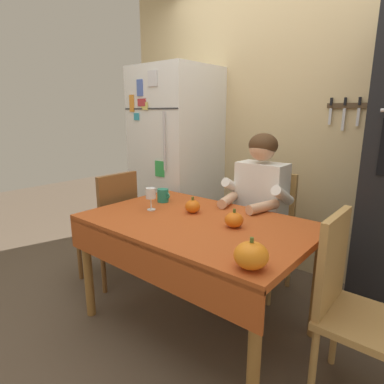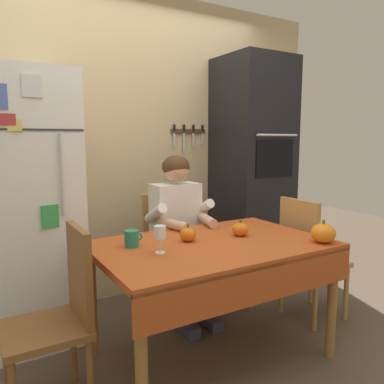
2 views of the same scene
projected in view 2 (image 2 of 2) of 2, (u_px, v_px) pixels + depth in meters
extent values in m
plane|color=brown|center=(220.00, 363.00, 2.32)|extent=(10.00, 10.00, 0.00)
cube|color=#D1B784|center=(138.00, 147.00, 3.31)|extent=(3.70, 0.10, 2.60)
cube|color=#4C3823|center=(188.00, 131.00, 3.48)|extent=(0.36, 0.02, 0.04)
cube|color=silver|center=(174.00, 140.00, 3.41)|extent=(0.02, 0.01, 0.12)
cube|color=black|center=(174.00, 127.00, 3.39)|extent=(0.02, 0.01, 0.06)
cube|color=silver|center=(184.00, 142.00, 3.46)|extent=(0.02, 0.01, 0.17)
cube|color=black|center=(184.00, 128.00, 3.44)|extent=(0.02, 0.01, 0.06)
cube|color=silver|center=(193.00, 140.00, 3.51)|extent=(0.02, 0.01, 0.13)
cube|color=black|center=(193.00, 128.00, 3.49)|extent=(0.02, 0.01, 0.06)
cube|color=silver|center=(202.00, 140.00, 3.56)|extent=(0.02, 0.01, 0.11)
cube|color=black|center=(202.00, 128.00, 3.55)|extent=(0.02, 0.01, 0.06)
cube|color=white|center=(23.00, 209.00, 2.53)|extent=(0.68, 0.68, 1.80)
cylinder|color=silver|center=(62.00, 175.00, 2.29)|extent=(0.02, 0.02, 0.50)
cube|color=#333335|center=(25.00, 129.00, 2.17)|extent=(0.67, 0.01, 0.01)
cube|color=#E5D666|center=(13.00, 125.00, 2.13)|extent=(0.10, 0.02, 0.07)
cube|color=green|center=(50.00, 216.00, 2.29)|extent=(0.10, 0.02, 0.14)
cube|color=silver|center=(32.00, 86.00, 2.16)|extent=(0.11, 0.01, 0.13)
cube|color=#B73338|center=(5.00, 119.00, 2.11)|extent=(0.11, 0.01, 0.07)
cube|color=#4C66B7|center=(1.00, 96.00, 2.08)|extent=(0.07, 0.01, 0.14)
cube|color=black|center=(252.00, 173.00, 3.56)|extent=(0.60, 0.60, 2.10)
cube|color=black|center=(275.00, 158.00, 3.28)|extent=(0.42, 0.01, 0.32)
cylinder|color=silver|center=(278.00, 135.00, 3.23)|extent=(0.45, 0.02, 0.02)
cylinder|color=#9E6B33|center=(141.00, 366.00, 1.70)|extent=(0.06, 0.06, 0.70)
cylinder|color=#9E6B33|center=(92.00, 302.00, 2.37)|extent=(0.06, 0.06, 0.70)
cylinder|color=#9E6B33|center=(332.00, 304.00, 2.35)|extent=(0.06, 0.06, 0.70)
cylinder|color=#9E6B33|center=(251.00, 267.00, 3.01)|extent=(0.06, 0.06, 0.70)
cube|color=#B24C1E|center=(212.00, 246.00, 2.31)|extent=(1.40, 0.90, 0.04)
cube|color=#B24C1E|center=(260.00, 285.00, 1.94)|extent=(1.40, 0.01, 0.20)
cube|color=tan|center=(173.00, 258.00, 2.98)|extent=(0.40, 0.40, 0.04)
cube|color=tan|center=(163.00, 222.00, 3.10)|extent=(0.36, 0.04, 0.48)
cylinder|color=tan|center=(164.00, 298.00, 2.78)|extent=(0.04, 0.04, 0.41)
cylinder|color=tan|center=(145.00, 283.00, 3.07)|extent=(0.04, 0.04, 0.41)
cylinder|color=tan|center=(203.00, 288.00, 2.95)|extent=(0.04, 0.04, 0.41)
cylinder|color=tan|center=(182.00, 275.00, 3.24)|extent=(0.04, 0.04, 0.41)
cube|color=#38384C|center=(186.00, 329.00, 2.66)|extent=(0.10, 0.22, 0.08)
cube|color=#38384C|center=(210.00, 322.00, 2.76)|extent=(0.10, 0.22, 0.08)
cylinder|color=#38384C|center=(182.00, 300.00, 2.69)|extent=(0.09, 0.09, 0.38)
cylinder|color=#38384C|center=(206.00, 294.00, 2.79)|extent=(0.09, 0.09, 0.38)
cube|color=#38384C|center=(173.00, 257.00, 2.79)|extent=(0.12, 0.40, 0.11)
cube|color=#38384C|center=(193.00, 253.00, 2.88)|extent=(0.12, 0.40, 0.11)
cube|color=white|center=(175.00, 215.00, 2.90)|extent=(0.36, 0.20, 0.48)
cylinder|color=white|center=(156.00, 214.00, 2.73)|extent=(0.07, 0.26, 0.18)
cylinder|color=white|center=(202.00, 209.00, 2.93)|extent=(0.07, 0.26, 0.18)
cylinder|color=#D8A884|center=(174.00, 225.00, 2.62)|extent=(0.13, 0.27, 0.07)
cylinder|color=#D8A884|center=(208.00, 220.00, 2.77)|extent=(0.13, 0.27, 0.07)
sphere|color=#D8A884|center=(176.00, 169.00, 2.83)|extent=(0.19, 0.19, 0.19)
ellipsoid|color=#472D19|center=(176.00, 167.00, 2.84)|extent=(0.21, 0.21, 0.17)
cube|color=tan|center=(314.00, 262.00, 2.89)|extent=(0.40, 0.40, 0.04)
cube|color=tan|center=(299.00, 232.00, 2.76)|extent=(0.04, 0.36, 0.48)
cylinder|color=tan|center=(346.00, 293.00, 2.86)|extent=(0.04, 0.04, 0.41)
cylinder|color=tan|center=(315.00, 303.00, 2.69)|extent=(0.04, 0.04, 0.41)
cylinder|color=tan|center=(311.00, 279.00, 3.15)|extent=(0.04, 0.04, 0.41)
cylinder|color=tan|center=(281.00, 287.00, 2.98)|extent=(0.04, 0.04, 0.41)
cube|color=brown|center=(45.00, 330.00, 1.86)|extent=(0.40, 0.40, 0.04)
cube|color=brown|center=(79.00, 273.00, 1.92)|extent=(0.04, 0.36, 0.48)
cylinder|color=brown|center=(7.00, 365.00, 1.95)|extent=(0.04, 0.04, 0.41)
cylinder|color=brown|center=(73.00, 347.00, 2.12)|extent=(0.04, 0.04, 0.41)
cylinder|color=brown|center=(90.00, 379.00, 1.83)|extent=(0.04, 0.04, 0.41)
cylinder|color=#237F66|center=(131.00, 239.00, 2.21)|extent=(0.08, 0.08, 0.10)
torus|color=#237F66|center=(139.00, 237.00, 2.23)|extent=(0.05, 0.01, 0.05)
cylinder|color=white|center=(160.00, 253.00, 2.08)|extent=(0.06, 0.06, 0.01)
cylinder|color=white|center=(160.00, 245.00, 2.08)|extent=(0.01, 0.01, 0.08)
cylinder|color=white|center=(160.00, 232.00, 2.07)|extent=(0.07, 0.07, 0.07)
ellipsoid|color=orange|center=(323.00, 233.00, 2.29)|extent=(0.15, 0.15, 0.12)
cylinder|color=#4C6023|center=(324.00, 222.00, 2.28)|extent=(0.02, 0.02, 0.02)
ellipsoid|color=orange|center=(188.00, 234.00, 2.32)|extent=(0.10, 0.10, 0.09)
cylinder|color=#4C6023|center=(188.00, 226.00, 2.31)|extent=(0.02, 0.02, 0.02)
ellipsoid|color=orange|center=(240.00, 229.00, 2.45)|extent=(0.11, 0.11, 0.09)
cylinder|color=#4C6023|center=(240.00, 221.00, 2.45)|extent=(0.02, 0.02, 0.02)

